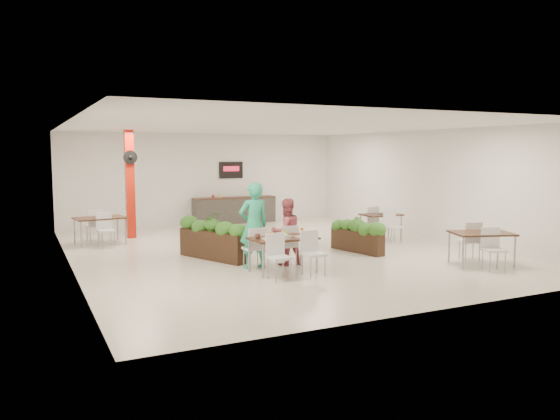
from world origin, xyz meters
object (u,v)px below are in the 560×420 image
object	(u,v)px
red_column	(130,183)
main_table	(283,243)
diner_man	(254,225)
diner_woman	(286,232)
service_counter	(234,209)
planter_right	(357,233)
side_table_c	(482,237)
planter_left	(213,237)
side_table_b	(381,218)
side_table_a	(100,221)

from	to	relation	value
red_column	main_table	world-z (taller)	red_column
main_table	diner_man	xyz separation A→B (m)	(-0.39, 0.66, 0.31)
red_column	diner_man	xyz separation A→B (m)	(1.64, -5.51, -0.69)
red_column	diner_man	distance (m)	5.79
red_column	diner_woman	bearing A→B (deg)	-66.13
service_counter	red_column	bearing A→B (deg)	-155.00
service_counter	planter_right	xyz separation A→B (m)	(0.78, -6.74, -0.01)
service_counter	diner_woman	xyz separation A→B (m)	(-1.56, -7.38, 0.26)
main_table	diner_man	world-z (taller)	diner_man
main_table	red_column	bearing A→B (deg)	108.22
side_table_c	service_counter	bearing A→B (deg)	124.69
diner_woman	planter_right	size ratio (longest dim) A/B	0.88
main_table	planter_left	size ratio (longest dim) A/B	0.83
planter_left	side_table_c	xyz separation A→B (m)	(5.27, -3.26, 0.10)
diner_man	side_table_c	world-z (taller)	diner_man
diner_woman	planter_left	size ratio (longest dim) A/B	0.75
main_table	planter_right	xyz separation A→B (m)	(2.74, 1.29, -0.15)
main_table	side_table_b	xyz separation A→B (m)	(4.51, 2.70, -0.01)
diner_man	planter_right	bearing A→B (deg)	-170.88
service_counter	side_table_a	size ratio (longest dim) A/B	1.81
diner_man	side_table_a	size ratio (longest dim) A/B	1.14
service_counter	planter_right	distance (m)	6.79
side_table_a	planter_left	bearing A→B (deg)	-65.96
service_counter	side_table_b	world-z (taller)	service_counter
main_table	planter_right	size ratio (longest dim) A/B	0.97
side_table_a	side_table_c	size ratio (longest dim) A/B	1.00
diner_woman	red_column	bearing A→B (deg)	-68.43
main_table	planter_left	bearing A→B (deg)	114.33
service_counter	side_table_c	bearing A→B (deg)	-75.50
side_table_b	side_table_c	size ratio (longest dim) A/B	0.98
main_table	planter_right	world-z (taller)	main_table
diner_man	side_table_b	bearing A→B (deg)	-159.70
main_table	planter_left	distance (m)	2.17
main_table	side_table_a	xyz separation A→B (m)	(-3.02, 5.42, 0.00)
side_table_c	side_table_b	bearing A→B (deg)	108.29
side_table_b	red_column	bearing A→B (deg)	153.86
service_counter	side_table_c	distance (m)	9.62
diner_woman	side_table_a	bearing A→B (deg)	-56.60
service_counter	planter_left	bearing A→B (deg)	-115.31
service_counter	main_table	size ratio (longest dim) A/B	1.80
main_table	side_table_c	world-z (taller)	same
main_table	side_table_b	distance (m)	5.25
side_table_a	side_table_b	size ratio (longest dim) A/B	1.02
planter_left	side_table_b	size ratio (longest dim) A/B	1.24
service_counter	main_table	xyz separation A→B (m)	(-1.97, -8.03, 0.14)
red_column	side_table_c	distance (m)	9.88
diner_man	red_column	bearing A→B (deg)	-75.73
planter_left	diner_man	bearing A→B (deg)	-69.14
side_table_c	planter_left	bearing A→B (deg)	168.45
main_table	planter_left	xyz separation A→B (m)	(-0.89, 1.98, -0.10)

